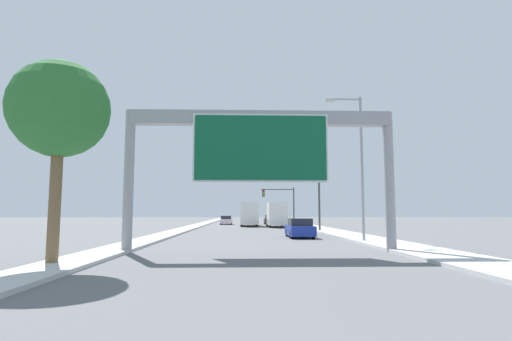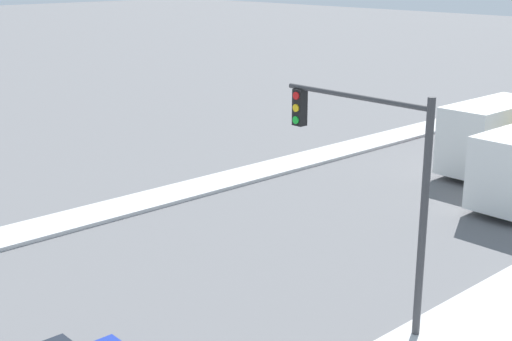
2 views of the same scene
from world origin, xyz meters
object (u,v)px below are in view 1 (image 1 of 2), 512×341
object	(u,v)px
car_mid_center	(226,220)
truck_box_primary	(249,214)
car_far_center	(300,228)
street_lamp_right	(358,157)
truck_box_secondary	(276,215)
traffic_light_near_intersection	(304,188)
sign_gantry	(260,144)
car_near_left	(270,220)
palm_tree_foreground	(60,110)
traffic_light_mid_block	(282,199)

from	to	relation	value
car_mid_center	truck_box_primary	bearing A→B (deg)	-66.03
car_far_center	street_lamp_right	bearing A→B (deg)	-59.84
truck_box_secondary	street_lamp_right	xyz separation A→B (m)	(3.08, -26.82, 3.91)
car_far_center	traffic_light_near_intersection	distance (m)	9.76
car_mid_center	car_far_center	xyz separation A→B (m)	(7.00, -32.93, 0.04)
sign_gantry	truck_box_secondary	distance (m)	33.14
car_near_left	palm_tree_foreground	world-z (taller)	palm_tree_foreground
truck_box_secondary	palm_tree_foreground	distance (m)	39.36
palm_tree_foreground	truck_box_secondary	bearing A→B (deg)	73.39
car_near_left	traffic_light_mid_block	xyz separation A→B (m)	(1.55, -4.76, 3.16)
car_mid_center	traffic_light_near_intersection	xyz separation A→B (m)	(8.74, -24.04, 3.70)
car_mid_center	truck_box_primary	distance (m)	8.68
car_mid_center	traffic_light_mid_block	xyz separation A→B (m)	(8.55, -4.04, 3.22)
truck_box_secondary	car_far_center	bearing A→B (deg)	-90.00
truck_box_primary	traffic_light_near_intersection	distance (m)	17.21
traffic_light_mid_block	truck_box_secondary	bearing A→B (deg)	-101.83
car_mid_center	truck_box_primary	xyz separation A→B (m)	(3.50, -7.87, 1.04)
truck_box_primary	traffic_light_near_intersection	size ratio (longest dim) A/B	1.24
sign_gantry	street_lamp_right	bearing A→B (deg)	42.00
car_mid_center	palm_tree_foreground	world-z (taller)	palm_tree_foreground
car_near_left	car_far_center	bearing A→B (deg)	-90.00
street_lamp_right	car_mid_center	bearing A→B (deg)	104.78
truck_box_primary	car_far_center	bearing A→B (deg)	-82.05
car_near_left	street_lamp_right	xyz separation A→B (m)	(3.08, -38.96, 4.81)
street_lamp_right	sign_gantry	bearing A→B (deg)	-138.00
traffic_light_near_intersection	palm_tree_foreground	bearing A→B (deg)	-117.47
car_mid_center	street_lamp_right	size ratio (longest dim) A/B	0.50
street_lamp_right	truck_box_primary	bearing A→B (deg)	102.24
traffic_light_near_intersection	palm_tree_foreground	distance (m)	28.08
truck_box_secondary	car_mid_center	bearing A→B (deg)	121.52
sign_gantry	traffic_light_mid_block	world-z (taller)	sign_gantry
street_lamp_right	traffic_light_near_intersection	bearing A→B (deg)	95.40
car_mid_center	car_near_left	bearing A→B (deg)	5.89
truck_box_secondary	car_near_left	bearing A→B (deg)	90.00
sign_gantry	car_near_left	size ratio (longest dim) A/B	2.88
car_mid_center	traffic_light_near_intersection	world-z (taller)	traffic_light_near_intersection
truck_box_primary	truck_box_secondary	size ratio (longest dim) A/B	1.09
sign_gantry	car_mid_center	bearing A→B (deg)	94.53
car_near_left	car_mid_center	bearing A→B (deg)	-174.11
sign_gantry	traffic_light_near_intersection	distance (m)	20.81
truck_box_secondary	street_lamp_right	size ratio (longest dim) A/B	0.77
palm_tree_foreground	traffic_light_mid_block	bearing A→B (deg)	74.16
truck_box_secondary	traffic_light_mid_block	distance (m)	7.87
car_near_left	street_lamp_right	size ratio (longest dim) A/B	0.49
truck_box_primary	street_lamp_right	bearing A→B (deg)	-77.76
car_near_left	car_far_center	world-z (taller)	car_near_left
truck_box_primary	palm_tree_foreground	bearing A→B (deg)	-100.61
car_far_center	truck_box_primary	world-z (taller)	truck_box_primary
truck_box_secondary	palm_tree_foreground	bearing A→B (deg)	-106.61
traffic_light_mid_block	car_far_center	bearing A→B (deg)	-93.06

